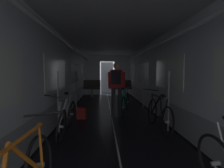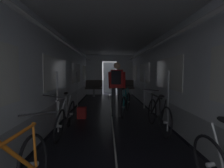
{
  "view_description": "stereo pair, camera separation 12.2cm",
  "coord_description": "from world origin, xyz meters",
  "px_view_note": "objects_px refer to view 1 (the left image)",
  "views": [
    {
      "loc": [
        -0.25,
        -1.87,
        1.37
      ],
      "look_at": [
        0.0,
        3.16,
        1.04
      ],
      "focal_mm": 28.07,
      "sensor_mm": 36.0,
      "label": 1
    },
    {
      "loc": [
        -0.13,
        -1.88,
        1.37
      ],
      "look_at": [
        0.0,
        3.16,
        1.04
      ],
      "focal_mm": 28.07,
      "sensor_mm": 36.0,
      "label": 2
    }
  ],
  "objects_px": {
    "bicycle_teal_in_aisle": "(125,103)",
    "person_cyclist_aisle": "(117,84)",
    "backpack_on_floor": "(82,113)",
    "bench_seat_far_left": "(92,87)",
    "bicycle_black": "(159,114)",
    "bicycle_silver": "(67,117)",
    "bench_seat_far_right": "(123,87)"
  },
  "relations": [
    {
      "from": "bench_seat_far_right",
      "to": "bicycle_silver",
      "type": "distance_m",
      "value": 6.39
    },
    {
      "from": "bicycle_silver",
      "to": "bicycle_black",
      "type": "height_order",
      "value": "bicycle_silver"
    },
    {
      "from": "bicycle_silver",
      "to": "person_cyclist_aisle",
      "type": "xyz_separation_m",
      "value": [
        1.23,
        1.48,
        0.64
      ]
    },
    {
      "from": "bicycle_teal_in_aisle",
      "to": "backpack_on_floor",
      "type": "height_order",
      "value": "bicycle_teal_in_aisle"
    },
    {
      "from": "bicycle_silver",
      "to": "bicycle_teal_in_aisle",
      "type": "distance_m",
      "value": 2.32
    },
    {
      "from": "bicycle_silver",
      "to": "person_cyclist_aisle",
      "type": "distance_m",
      "value": 2.02
    },
    {
      "from": "bench_seat_far_right",
      "to": "person_cyclist_aisle",
      "type": "bearing_deg",
      "value": -99.15
    },
    {
      "from": "bench_seat_far_left",
      "to": "bicycle_teal_in_aisle",
      "type": "relative_size",
      "value": 0.6
    },
    {
      "from": "bench_seat_far_left",
      "to": "bicycle_silver",
      "type": "xyz_separation_m",
      "value": [
        -0.17,
        -6.08,
        -0.19
      ]
    },
    {
      "from": "backpack_on_floor",
      "to": "person_cyclist_aisle",
      "type": "bearing_deg",
      "value": 8.68
    },
    {
      "from": "bench_seat_far_right",
      "to": "person_cyclist_aisle",
      "type": "relative_size",
      "value": 0.58
    },
    {
      "from": "bench_seat_far_left",
      "to": "bicycle_black",
      "type": "distance_m",
      "value": 6.23
    },
    {
      "from": "bicycle_black",
      "to": "bicycle_teal_in_aisle",
      "type": "bearing_deg",
      "value": 110.71
    },
    {
      "from": "bench_seat_far_left",
      "to": "bicycle_teal_in_aisle",
      "type": "height_order",
      "value": "bench_seat_far_left"
    },
    {
      "from": "bench_seat_far_left",
      "to": "bicycle_black",
      "type": "bearing_deg",
      "value": -71.63
    },
    {
      "from": "person_cyclist_aisle",
      "to": "bicycle_teal_in_aisle",
      "type": "height_order",
      "value": "person_cyclist_aisle"
    },
    {
      "from": "bench_seat_far_left",
      "to": "person_cyclist_aisle",
      "type": "height_order",
      "value": "person_cyclist_aisle"
    },
    {
      "from": "bicycle_black",
      "to": "person_cyclist_aisle",
      "type": "xyz_separation_m",
      "value": [
        -0.9,
        1.31,
        0.63
      ]
    },
    {
      "from": "person_cyclist_aisle",
      "to": "backpack_on_floor",
      "type": "relative_size",
      "value": 4.96
    },
    {
      "from": "person_cyclist_aisle",
      "to": "bicycle_silver",
      "type": "bearing_deg",
      "value": -129.72
    },
    {
      "from": "bicycle_silver",
      "to": "backpack_on_floor",
      "type": "xyz_separation_m",
      "value": [
        0.17,
        1.31,
        -0.21
      ]
    },
    {
      "from": "person_cyclist_aisle",
      "to": "bicycle_teal_in_aisle",
      "type": "relative_size",
      "value": 1.02
    },
    {
      "from": "person_cyclist_aisle",
      "to": "bench_seat_far_left",
      "type": "bearing_deg",
      "value": 102.95
    },
    {
      "from": "bench_seat_far_left",
      "to": "backpack_on_floor",
      "type": "relative_size",
      "value": 2.89
    },
    {
      "from": "bench_seat_far_right",
      "to": "backpack_on_floor",
      "type": "relative_size",
      "value": 2.89
    },
    {
      "from": "bicycle_black",
      "to": "person_cyclist_aisle",
      "type": "height_order",
      "value": "person_cyclist_aisle"
    },
    {
      "from": "bicycle_silver",
      "to": "person_cyclist_aisle",
      "type": "bearing_deg",
      "value": 50.28
    },
    {
      "from": "bicycle_teal_in_aisle",
      "to": "person_cyclist_aisle",
      "type": "bearing_deg",
      "value": -138.54
    },
    {
      "from": "bench_seat_far_left",
      "to": "bicycle_teal_in_aisle",
      "type": "bearing_deg",
      "value": -72.49
    },
    {
      "from": "bench_seat_far_left",
      "to": "backpack_on_floor",
      "type": "distance_m",
      "value": 4.78
    },
    {
      "from": "bench_seat_far_left",
      "to": "bicycle_teal_in_aisle",
      "type": "distance_m",
      "value": 4.55
    },
    {
      "from": "bench_seat_far_right",
      "to": "bench_seat_far_left",
      "type": "bearing_deg",
      "value": 180.0
    }
  ]
}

